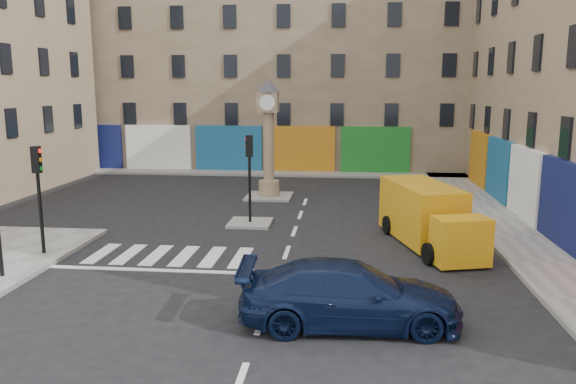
% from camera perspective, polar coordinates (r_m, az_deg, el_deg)
% --- Properties ---
extents(ground, '(120.00, 120.00, 0.00)m').
position_cam_1_polar(ground, '(16.30, -1.63, -10.20)').
color(ground, black).
rests_on(ground, ground).
extents(sidewalk_right, '(2.60, 30.00, 0.15)m').
position_cam_1_polar(sidewalk_right, '(26.60, 20.31, -2.48)').
color(sidewalk_right, gray).
rests_on(sidewalk_right, ground).
extents(sidewalk_far, '(32.00, 2.40, 0.15)m').
position_cam_1_polar(sidewalk_far, '(38.22, -3.24, 1.97)').
color(sidewalk_far, gray).
rests_on(sidewalk_far, ground).
extents(island_near, '(1.80, 1.80, 0.12)m').
position_cam_1_polar(island_near, '(24.14, -3.87, -3.16)').
color(island_near, gray).
rests_on(island_near, ground).
extents(island_far, '(2.40, 2.40, 0.12)m').
position_cam_1_polar(island_far, '(29.94, -1.93, -0.45)').
color(island_far, gray).
rests_on(island_far, ground).
extents(building_far, '(32.00, 10.00, 17.00)m').
position_cam_1_polar(building_far, '(43.61, -2.12, 14.14)').
color(building_far, '#907960').
rests_on(building_far, ground).
extents(traffic_light_left_far, '(0.28, 0.22, 3.70)m').
position_cam_1_polar(traffic_light_left_far, '(20.74, -24.04, 0.89)').
color(traffic_light_left_far, black).
rests_on(traffic_light_left_far, sidewalk_left).
extents(traffic_light_island, '(0.28, 0.22, 3.70)m').
position_cam_1_polar(traffic_light_island, '(23.67, -3.94, 2.81)').
color(traffic_light_island, black).
rests_on(traffic_light_island, island_near).
extents(clock_pillar, '(1.20, 1.20, 6.10)m').
position_cam_1_polar(clock_pillar, '(29.46, -1.98, 6.22)').
color(clock_pillar, '#968062').
rests_on(clock_pillar, island_far).
extents(navy_sedan, '(5.55, 2.53, 1.58)m').
position_cam_1_polar(navy_sedan, '(14.05, 6.26, -10.31)').
color(navy_sedan, black).
rests_on(navy_sedan, ground).
extents(yellow_van, '(3.33, 6.31, 2.20)m').
position_cam_1_polar(yellow_van, '(21.44, 13.99, -2.37)').
color(yellow_van, orange).
rests_on(yellow_van, ground).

